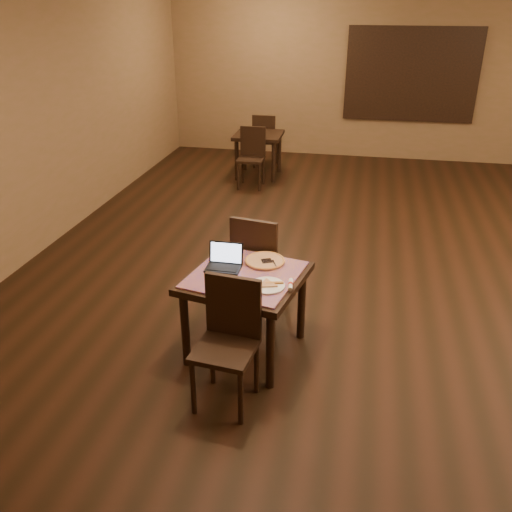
% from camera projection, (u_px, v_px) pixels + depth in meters
% --- Properties ---
extents(ground, '(10.00, 10.00, 0.00)m').
position_uv_depth(ground, '(372.00, 273.00, 6.15)').
color(ground, black).
rests_on(ground, ground).
extents(wall_back, '(8.00, 0.02, 3.00)m').
position_uv_depth(wall_back, '(383.00, 77.00, 9.91)').
color(wall_back, '#876244').
rests_on(wall_back, ground).
extents(wall_left, '(0.02, 10.00, 3.00)m').
position_uv_depth(wall_left, '(30.00, 125.00, 6.22)').
color(wall_left, '#876244').
rests_on(wall_left, ground).
extents(mural, '(2.34, 0.05, 1.64)m').
position_uv_depth(mural, '(411.00, 75.00, 9.76)').
color(mural, '#255587').
rests_on(mural, wall_back).
extents(tiled_table, '(1.08, 1.08, 0.76)m').
position_uv_depth(tiled_table, '(245.00, 285.00, 4.54)').
color(tiled_table, black).
rests_on(tiled_table, ground).
extents(chair_main_near, '(0.48, 0.48, 1.00)m').
position_uv_depth(chair_main_near, '(229.00, 335.00, 4.04)').
color(chair_main_near, black).
rests_on(chair_main_near, ground).
extents(chair_main_far, '(0.52, 0.52, 1.04)m').
position_uv_depth(chair_main_far, '(258.00, 261.00, 5.11)').
color(chair_main_far, black).
rests_on(chair_main_far, ground).
extents(laptop, '(0.29, 0.23, 0.20)m').
position_uv_depth(laptop, '(225.00, 261.00, 4.59)').
color(laptop, black).
rests_on(laptop, tiled_table).
extents(plate, '(0.28, 0.28, 0.02)m').
position_uv_depth(plate, '(267.00, 286.00, 4.29)').
color(plate, white).
rests_on(plate, tiled_table).
extents(pizza_slice, '(0.22, 0.22, 0.02)m').
position_uv_depth(pizza_slice, '(267.00, 284.00, 4.28)').
color(pizza_slice, beige).
rests_on(pizza_slice, plate).
extents(pizza_pan, '(0.33, 0.33, 0.01)m').
position_uv_depth(pizza_pan, '(265.00, 262.00, 4.68)').
color(pizza_pan, silver).
rests_on(pizza_pan, tiled_table).
extents(pizza_whole, '(0.35, 0.35, 0.02)m').
position_uv_depth(pizza_whole, '(265.00, 261.00, 4.67)').
color(pizza_whole, beige).
rests_on(pizza_whole, pizza_pan).
extents(spatula, '(0.17, 0.23, 0.01)m').
position_uv_depth(spatula, '(267.00, 261.00, 4.65)').
color(spatula, silver).
rests_on(spatula, pizza_whole).
extents(napkin_roll, '(0.05, 0.17, 0.04)m').
position_uv_depth(napkin_roll, '(291.00, 285.00, 4.29)').
color(napkin_roll, white).
rests_on(napkin_roll, tiled_table).
extents(other_table_b, '(0.79, 0.79, 0.74)m').
position_uv_depth(other_table_b, '(259.00, 141.00, 9.21)').
color(other_table_b, black).
rests_on(other_table_b, ground).
extents(other_table_b_chair_near, '(0.42, 0.42, 0.95)m').
position_uv_depth(other_table_b_chair_near, '(252.00, 154.00, 8.75)').
color(other_table_b_chair_near, black).
rests_on(other_table_b_chair_near, ground).
extents(other_table_b_chair_far, '(0.42, 0.42, 0.95)m').
position_uv_depth(other_table_b_chair_far, '(265.00, 138.00, 9.73)').
color(other_table_b_chair_far, black).
rests_on(other_table_b_chair_far, ground).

